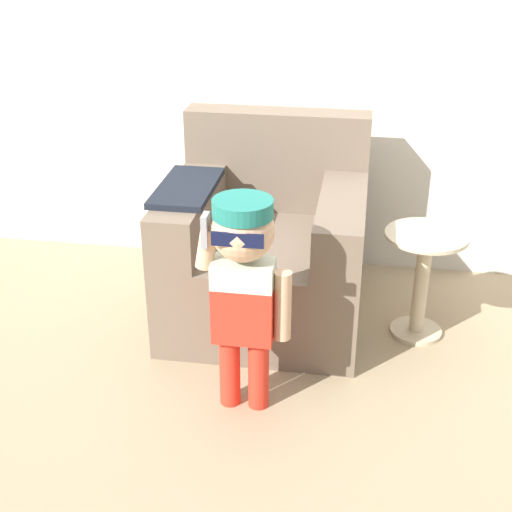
% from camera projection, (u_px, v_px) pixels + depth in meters
% --- Properties ---
extents(ground_plane, '(10.00, 10.00, 0.00)m').
position_uv_depth(ground_plane, '(285.00, 322.00, 3.67)').
color(ground_plane, '#998466').
extents(wall_back, '(10.00, 0.05, 2.60)m').
position_uv_depth(wall_back, '(307.00, 38.00, 3.77)').
color(wall_back, silver).
rests_on(wall_back, ground_plane).
extents(armchair, '(0.98, 0.97, 0.99)m').
position_uv_depth(armchair, '(267.00, 250.00, 3.62)').
color(armchair, '#6B5B4C').
rests_on(armchair, ground_plane).
extents(person_child, '(0.39, 0.29, 0.95)m').
position_uv_depth(person_child, '(244.00, 274.00, 2.80)').
color(person_child, red).
rests_on(person_child, ground_plane).
extents(side_table, '(0.39, 0.39, 0.55)m').
position_uv_depth(side_table, '(422.00, 275.00, 3.44)').
color(side_table, beige).
rests_on(side_table, ground_plane).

